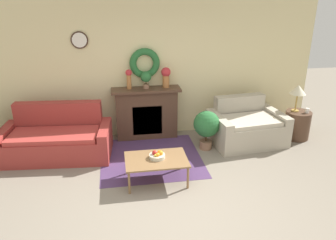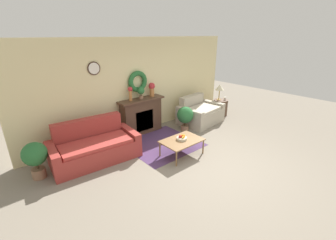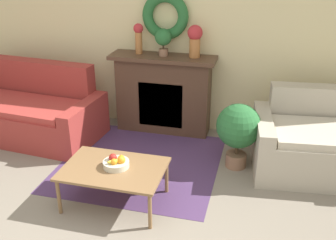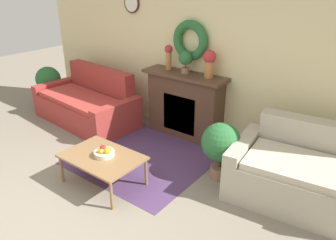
{
  "view_description": "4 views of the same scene",
  "coord_description": "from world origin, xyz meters",
  "px_view_note": "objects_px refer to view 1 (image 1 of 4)",
  "views": [
    {
      "loc": [
        -0.72,
        -3.68,
        2.83
      ],
      "look_at": [
        0.1,
        1.31,
        0.84
      ],
      "focal_mm": 35.0,
      "sensor_mm": 36.0,
      "label": 1
    },
    {
      "loc": [
        -3.57,
        -2.62,
        2.76
      ],
      "look_at": [
        -0.07,
        1.46,
        0.7
      ],
      "focal_mm": 24.0,
      "sensor_mm": 36.0,
      "label": 2
    },
    {
      "loc": [
        1.14,
        -2.17,
        2.35
      ],
      "look_at": [
        0.21,
        1.47,
        0.66
      ],
      "focal_mm": 42.0,
      "sensor_mm": 36.0,
      "label": 3
    },
    {
      "loc": [
        2.57,
        -1.45,
        2.42
      ],
      "look_at": [
        0.2,
        1.68,
        0.67
      ],
      "focal_mm": 35.0,
      "sensor_mm": 36.0,
      "label": 4
    }
  ],
  "objects_px": {
    "coffee_table": "(156,161)",
    "mug": "(307,111)",
    "table_lamp": "(298,90)",
    "fireplace": "(147,113)",
    "vase_on_mantel_left": "(129,78)",
    "fruit_bowl": "(157,155)",
    "potted_plant_on_mantel": "(146,78)",
    "side_table_by_loveseat": "(297,125)",
    "vase_on_mantel_right": "(166,76)",
    "couch_left": "(57,139)",
    "loveseat_right": "(246,127)",
    "potted_plant_floor_by_loveseat": "(207,125)"
  },
  "relations": [
    {
      "from": "couch_left",
      "to": "potted_plant_floor_by_loveseat",
      "type": "bearing_deg",
      "value": 0.99
    },
    {
      "from": "fruit_bowl",
      "to": "potted_plant_on_mantel",
      "type": "xyz_separation_m",
      "value": [
        0.01,
        1.7,
        0.82
      ]
    },
    {
      "from": "fireplace",
      "to": "fruit_bowl",
      "type": "distance_m",
      "value": 1.71
    },
    {
      "from": "vase_on_mantel_right",
      "to": "potted_plant_on_mantel",
      "type": "distance_m",
      "value": 0.4
    },
    {
      "from": "coffee_table",
      "to": "fireplace",
      "type": "bearing_deg",
      "value": 89.08
    },
    {
      "from": "fireplace",
      "to": "vase_on_mantel_left",
      "type": "xyz_separation_m",
      "value": [
        -0.33,
        0.01,
        0.74
      ]
    },
    {
      "from": "mug",
      "to": "vase_on_mantel_right",
      "type": "xyz_separation_m",
      "value": [
        -2.75,
        0.65,
        0.66
      ]
    },
    {
      "from": "potted_plant_on_mantel",
      "to": "coffee_table",
      "type": "bearing_deg",
      "value": -91.11
    },
    {
      "from": "coffee_table",
      "to": "loveseat_right",
      "type": "bearing_deg",
      "value": 31.03
    },
    {
      "from": "side_table_by_loveseat",
      "to": "potted_plant_on_mantel",
      "type": "height_order",
      "value": "potted_plant_on_mantel"
    },
    {
      "from": "side_table_by_loveseat",
      "to": "vase_on_mantel_left",
      "type": "relative_size",
      "value": 1.48
    },
    {
      "from": "potted_plant_on_mantel",
      "to": "side_table_by_loveseat",
      "type": "bearing_deg",
      "value": -10.14
    },
    {
      "from": "loveseat_right",
      "to": "table_lamp",
      "type": "bearing_deg",
      "value": -3.25
    },
    {
      "from": "loveseat_right",
      "to": "fruit_bowl",
      "type": "distance_m",
      "value": 2.26
    },
    {
      "from": "coffee_table",
      "to": "table_lamp",
      "type": "height_order",
      "value": "table_lamp"
    },
    {
      "from": "potted_plant_on_mantel",
      "to": "table_lamp",
      "type": "bearing_deg",
      "value": -9.4
    },
    {
      "from": "mug",
      "to": "potted_plant_floor_by_loveseat",
      "type": "xyz_separation_m",
      "value": [
        -2.09,
        -0.1,
        -0.14
      ]
    },
    {
      "from": "table_lamp",
      "to": "vase_on_mantel_right",
      "type": "height_order",
      "value": "vase_on_mantel_right"
    },
    {
      "from": "mug",
      "to": "coffee_table",
      "type": "bearing_deg",
      "value": -161.04
    },
    {
      "from": "vase_on_mantel_right",
      "to": "coffee_table",
      "type": "bearing_deg",
      "value": -103.9
    },
    {
      "from": "couch_left",
      "to": "fireplace",
      "type": "bearing_deg",
      "value": 22.9
    },
    {
      "from": "vase_on_mantel_left",
      "to": "potted_plant_floor_by_loveseat",
      "type": "relative_size",
      "value": 0.51
    },
    {
      "from": "mug",
      "to": "potted_plant_on_mantel",
      "type": "xyz_separation_m",
      "value": [
        -3.14,
        0.63,
        0.64
      ]
    },
    {
      "from": "couch_left",
      "to": "side_table_by_loveseat",
      "type": "xyz_separation_m",
      "value": [
        4.74,
        -0.0,
        -0.03
      ]
    },
    {
      "from": "fruit_bowl",
      "to": "potted_plant_on_mantel",
      "type": "distance_m",
      "value": 1.89
    },
    {
      "from": "loveseat_right",
      "to": "table_lamp",
      "type": "relative_size",
      "value": 2.73
    },
    {
      "from": "vase_on_mantel_right",
      "to": "vase_on_mantel_left",
      "type": "bearing_deg",
      "value": 180.0
    },
    {
      "from": "fireplace",
      "to": "vase_on_mantel_left",
      "type": "relative_size",
      "value": 3.53
    },
    {
      "from": "couch_left",
      "to": "loveseat_right",
      "type": "relative_size",
      "value": 1.35
    },
    {
      "from": "loveseat_right",
      "to": "coffee_table",
      "type": "distance_m",
      "value": 2.28
    },
    {
      "from": "vase_on_mantel_right",
      "to": "fruit_bowl",
      "type": "bearing_deg",
      "value": -103.4
    },
    {
      "from": "fireplace",
      "to": "loveseat_right",
      "type": "bearing_deg",
      "value": -16.15
    },
    {
      "from": "couch_left",
      "to": "loveseat_right",
      "type": "height_order",
      "value": "couch_left"
    },
    {
      "from": "vase_on_mantel_left",
      "to": "side_table_by_loveseat",
      "type": "bearing_deg",
      "value": -9.49
    },
    {
      "from": "fruit_bowl",
      "to": "table_lamp",
      "type": "bearing_deg",
      "value": 22.07
    },
    {
      "from": "table_lamp",
      "to": "side_table_by_loveseat",
      "type": "bearing_deg",
      "value": -38.66
    },
    {
      "from": "loveseat_right",
      "to": "coffee_table",
      "type": "bearing_deg",
      "value": -155.14
    },
    {
      "from": "loveseat_right",
      "to": "side_table_by_loveseat",
      "type": "distance_m",
      "value": 1.11
    },
    {
      "from": "vase_on_mantel_right",
      "to": "fireplace",
      "type": "bearing_deg",
      "value": -179.21
    },
    {
      "from": "table_lamp",
      "to": "potted_plant_on_mantel",
      "type": "distance_m",
      "value": 3.02
    },
    {
      "from": "coffee_table",
      "to": "mug",
      "type": "distance_m",
      "value": 3.37
    },
    {
      "from": "table_lamp",
      "to": "potted_plant_on_mantel",
      "type": "relative_size",
      "value": 1.6
    },
    {
      "from": "side_table_by_loveseat",
      "to": "vase_on_mantel_right",
      "type": "height_order",
      "value": "vase_on_mantel_right"
    },
    {
      "from": "fireplace",
      "to": "table_lamp",
      "type": "relative_size",
      "value": 2.5
    },
    {
      "from": "side_table_by_loveseat",
      "to": "vase_on_mantel_right",
      "type": "distance_m",
      "value": 2.87
    },
    {
      "from": "loveseat_right",
      "to": "potted_plant_floor_by_loveseat",
      "type": "distance_m",
      "value": 0.91
    },
    {
      "from": "fireplace",
      "to": "mug",
      "type": "height_order",
      "value": "fireplace"
    },
    {
      "from": "couch_left",
      "to": "fruit_bowl",
      "type": "bearing_deg",
      "value": -29.4
    },
    {
      "from": "couch_left",
      "to": "fruit_bowl",
      "type": "distance_m",
      "value": 2.06
    },
    {
      "from": "couch_left",
      "to": "vase_on_mantel_left",
      "type": "xyz_separation_m",
      "value": [
        1.38,
        0.56,
        0.96
      ]
    }
  ]
}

